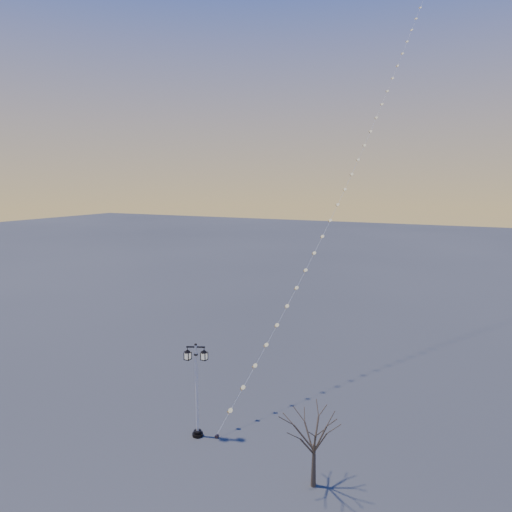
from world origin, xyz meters
The scene contains 4 objects.
ground centered at (0.00, 0.00, 0.00)m, with size 300.00×300.00×0.00m, color #424343.
street_lamp centered at (-2.30, 0.71, 3.16)m, with size 1.37×0.87×5.72m.
bare_tree centered at (5.28, -0.60, 2.82)m, with size 2.44×2.44×4.06m.
kite_train centered at (2.35, 21.35, 20.54)m, with size 7.64×41.27×41.29m.
Camera 1 is at (11.44, -20.01, 14.78)m, focal length 31.73 mm.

